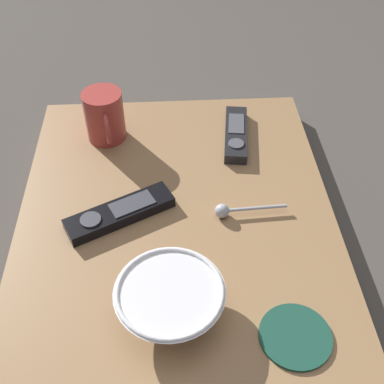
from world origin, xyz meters
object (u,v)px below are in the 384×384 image
(tv_remote_far, at_px, (120,213))
(cereal_bowl, at_px, (170,300))
(teaspoon, at_px, (229,210))
(drink_coaster, at_px, (295,336))
(coffee_mug, at_px, (105,116))
(tv_remote_near, at_px, (236,134))

(tv_remote_far, bearing_deg, cereal_bowl, -66.80)
(cereal_bowl, bearing_deg, teaspoon, 60.44)
(tv_remote_far, bearing_deg, drink_coaster, -43.41)
(coffee_mug, bearing_deg, tv_remote_near, -4.19)
(teaspoon, bearing_deg, tv_remote_near, 79.73)
(cereal_bowl, bearing_deg, drink_coaster, -16.15)
(coffee_mug, relative_size, tv_remote_far, 0.59)
(tv_remote_near, distance_m, tv_remote_far, 0.31)
(tv_remote_near, relative_size, drink_coaster, 1.62)
(teaspoon, bearing_deg, cereal_bowl, -119.56)
(teaspoon, relative_size, tv_remote_far, 0.66)
(cereal_bowl, bearing_deg, tv_remote_near, 70.13)
(cereal_bowl, height_order, teaspoon, cereal_bowl)
(cereal_bowl, xyz_separation_m, drink_coaster, (0.18, -0.05, -0.03))
(coffee_mug, xyz_separation_m, drink_coaster, (0.30, -0.47, -0.05))
(coffee_mug, height_order, tv_remote_far, coffee_mug)
(coffee_mug, height_order, teaspoon, coffee_mug)
(tv_remote_far, height_order, drink_coaster, tv_remote_far)
(coffee_mug, xyz_separation_m, teaspoon, (0.23, -0.23, -0.04))
(cereal_bowl, distance_m, tv_remote_far, 0.21)
(tv_remote_near, bearing_deg, cereal_bowl, -109.87)
(drink_coaster, bearing_deg, cereal_bowl, 163.85)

